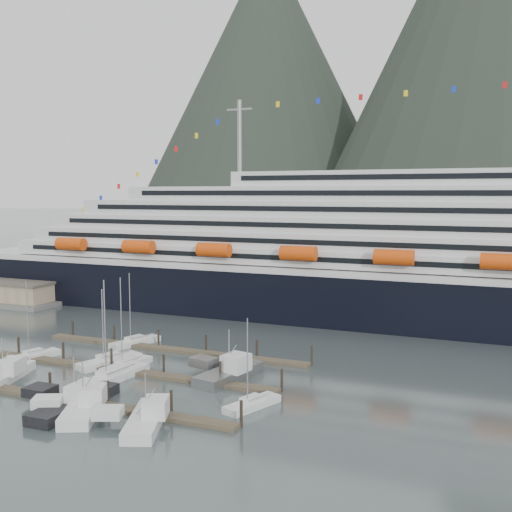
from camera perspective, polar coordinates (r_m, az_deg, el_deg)
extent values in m
plane|color=#485455|center=(85.51, -10.82, -11.75)|extent=(1600.00, 1600.00, 0.00)
cone|color=black|center=(646.26, 22.99, 19.36)|extent=(400.00, 400.00, 420.00)
cone|color=black|center=(728.24, 1.13, 15.45)|extent=(340.00, 340.00, 340.00)
cube|color=black|center=(126.24, 13.15, -4.15)|extent=(210.00, 28.00, 12.00)
cube|color=silver|center=(125.27, 13.22, -1.22)|extent=(205.80, 27.44, 1.50)
cube|color=silver|center=(124.25, 15.52, -0.13)|extent=(185.00, 26.00, 3.20)
cube|color=black|center=(111.38, 14.66, -0.71)|extent=(175.75, 0.20, 1.00)
cube|color=silver|center=(123.73, 16.48, 1.31)|extent=(180.00, 25.00, 3.20)
cube|color=black|center=(111.29, 15.76, 0.91)|extent=(171.00, 0.20, 1.00)
cube|color=silver|center=(123.32, 17.45, 2.75)|extent=(172.00, 24.00, 3.20)
cube|color=black|center=(111.33, 16.86, 2.53)|extent=(163.40, 0.20, 1.00)
cube|color=silver|center=(123.02, 18.43, 4.21)|extent=(160.00, 23.00, 3.20)
cube|color=black|center=(111.51, 17.97, 4.15)|extent=(152.00, 0.20, 1.00)
cube|color=silver|center=(122.84, 19.41, 5.62)|extent=(140.00, 22.00, 3.00)
cube|color=black|center=(111.81, 19.07, 5.70)|extent=(133.00, 0.20, 1.00)
cube|color=silver|center=(122.77, 20.40, 6.98)|extent=(95.00, 20.00, 3.00)
cube|color=black|center=(112.73, 20.17, 7.18)|extent=(90.25, 0.20, 1.00)
cylinder|color=gray|center=(135.13, -1.57, 11.27)|extent=(1.00, 1.00, 16.00)
cylinder|color=#E2460B|center=(141.05, -17.20, 1.10)|extent=(7.00, 2.80, 2.80)
cylinder|color=#E2460B|center=(130.24, -11.12, 0.87)|extent=(7.00, 2.80, 2.80)
cylinder|color=#E2460B|center=(121.15, -4.03, 0.59)|extent=(7.00, 2.80, 2.80)
cylinder|color=#E2460B|center=(114.20, 4.06, 0.26)|extent=(7.00, 2.80, 2.80)
cylinder|color=#E2460B|center=(109.79, 12.99, -0.12)|extent=(7.00, 2.80, 2.80)
cylinder|color=#E2460B|center=(108.22, 22.42, -0.51)|extent=(7.00, 2.80, 2.80)
cube|color=#403729|center=(80.79, -17.89, -12.83)|extent=(48.00, 2.00, 0.50)
cylinder|color=black|center=(83.12, -19.01, -11.50)|extent=(0.36, 0.36, 3.20)
cylinder|color=black|center=(77.64, -13.93, -12.60)|extent=(0.36, 0.36, 3.20)
cylinder|color=black|center=(72.86, -8.08, -13.74)|extent=(0.36, 0.36, 3.20)
cylinder|color=black|center=(68.93, -1.42, -14.85)|extent=(0.36, 0.36, 3.20)
cube|color=#403729|center=(90.52, -12.44, -10.62)|extent=(48.00, 2.00, 0.50)
cylinder|color=black|center=(104.18, -21.67, -8.04)|extent=(0.36, 0.36, 3.20)
cylinder|color=black|center=(98.22, -17.88, -8.75)|extent=(0.36, 0.36, 3.20)
cylinder|color=black|center=(92.76, -13.59, -9.50)|extent=(0.36, 0.36, 3.20)
cylinder|color=black|center=(87.88, -8.78, -10.27)|extent=(0.36, 0.36, 3.20)
cylinder|color=black|center=(83.69, -3.43, -11.05)|extent=(0.36, 0.36, 3.20)
cylinder|color=black|center=(80.29, 2.47, -11.79)|extent=(0.36, 0.36, 3.20)
cube|color=#403729|center=(100.99, -8.14, -8.78)|extent=(48.00, 2.00, 0.50)
cylinder|color=black|center=(113.52, -17.05, -6.73)|extent=(0.36, 0.36, 3.20)
cylinder|color=black|center=(108.08, -13.35, -7.27)|extent=(0.36, 0.36, 3.20)
cylinder|color=black|center=(103.14, -9.27, -7.83)|extent=(0.36, 0.36, 3.20)
cylinder|color=black|center=(98.78, -4.80, -8.39)|extent=(0.36, 0.36, 3.20)
cylinder|color=black|center=(95.07, 0.08, -8.94)|extent=(0.36, 0.36, 3.20)
cylinder|color=black|center=(92.09, 5.32, -9.47)|extent=(0.36, 0.36, 3.20)
cube|color=silver|center=(101.57, -20.39, -9.02)|extent=(4.79, 8.49, 1.27)
cube|color=silver|center=(101.37, -20.40, -8.58)|extent=(2.62, 3.28, 0.73)
cylinder|color=gray|center=(99.76, -20.94, -5.53)|extent=(0.15, 0.15, 11.67)
cube|color=silver|center=(92.53, -12.22, -10.24)|extent=(3.52, 9.43, 1.29)
cube|color=silver|center=(92.31, -12.23, -9.76)|extent=(2.23, 3.42, 0.74)
cylinder|color=gray|center=(90.16, -12.71, -6.07)|extent=(0.15, 0.15, 12.93)
cube|color=silver|center=(94.91, -13.77, -9.87)|extent=(6.07, 10.53, 1.50)
cube|color=silver|center=(94.65, -13.79, -9.29)|extent=(3.23, 4.08, 0.86)
cylinder|color=gray|center=(92.90, -14.39, -6.36)|extent=(0.17, 0.17, 10.75)
cube|color=silver|center=(87.11, -13.49, -11.31)|extent=(4.13, 12.85, 1.61)
cube|color=silver|center=(86.80, -13.51, -10.64)|extent=(2.69, 4.61, 0.92)
cylinder|color=gray|center=(84.30, -14.19, -6.70)|extent=(0.18, 0.18, 13.25)
cube|color=silver|center=(105.91, -11.43, -8.14)|extent=(5.28, 9.68, 1.32)
cube|color=silver|center=(105.71, -11.44, -7.70)|extent=(2.82, 3.71, 0.75)
cylinder|color=gray|center=(103.98, -11.92, -4.79)|extent=(0.15, 0.15, 11.66)
cube|color=silver|center=(74.86, -0.36, -14.06)|extent=(5.04, 8.33, 1.25)
cube|color=silver|center=(74.60, -0.36, -13.50)|extent=(2.67, 3.26, 0.71)
cylinder|color=gray|center=(72.53, -0.82, -9.96)|extent=(0.14, 0.14, 10.37)
cube|color=silver|center=(91.58, -22.91, -10.70)|extent=(6.78, 12.71, 1.89)
cube|color=silver|center=(90.51, -22.27, -9.67)|extent=(3.59, 4.28, 2.07)
cube|color=black|center=(90.32, -22.29, -9.21)|extent=(3.34, 3.99, 0.47)
cylinder|color=gray|center=(90.68, -23.00, -8.62)|extent=(0.15, 0.15, 4.71)
cube|color=silver|center=(75.58, -16.08, -14.03)|extent=(7.90, 11.34, 1.98)
cube|color=silver|center=(76.20, -19.21, -12.98)|extent=(4.06, 3.61, 1.19)
cube|color=silver|center=(74.71, -15.29, -12.68)|extent=(3.90, 4.14, 2.17)
cube|color=black|center=(74.46, -15.31, -12.10)|extent=(3.63, 3.85, 0.49)
cylinder|color=gray|center=(74.43, -16.16, -11.42)|extent=(0.16, 0.16, 4.94)
cube|color=black|center=(77.69, -16.86, -13.49)|extent=(3.85, 13.77, 1.96)
cube|color=black|center=(80.50, -19.87, -11.98)|extent=(3.40, 3.09, 1.17)
cube|color=silver|center=(76.28, -16.08, -12.33)|extent=(2.84, 4.17, 2.15)
cube|color=black|center=(76.04, -16.10, -11.77)|extent=(2.64, 3.89, 0.49)
cylinder|color=gray|center=(76.59, -16.95, -10.97)|extent=(0.16, 0.16, 4.89)
cube|color=silver|center=(70.59, -10.42, -15.35)|extent=(7.31, 11.67, 1.87)
cube|color=silver|center=(71.11, -13.92, -14.28)|extent=(3.87, 3.48, 1.12)
cube|color=silver|center=(69.75, -9.52, -14.02)|extent=(3.69, 4.10, 2.06)
cube|color=black|center=(69.50, -9.53, -13.44)|extent=(3.43, 3.82, 0.47)
cylinder|color=gray|center=(69.43, -10.48, -12.74)|extent=(0.15, 0.15, 4.68)
cube|color=gray|center=(85.58, -2.57, -11.39)|extent=(6.12, 12.45, 2.17)
cube|color=gray|center=(87.84, -4.99, -10.00)|extent=(4.12, 3.28, 1.30)
cube|color=silver|center=(84.29, -1.91, -10.14)|extent=(3.67, 4.09, 2.38)
cube|color=black|center=(84.05, -1.92, -9.57)|extent=(3.41, 3.82, 0.54)
cylinder|color=gray|center=(84.47, -2.58, -8.81)|extent=(0.17, 0.17, 5.42)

